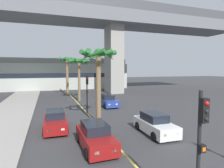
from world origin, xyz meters
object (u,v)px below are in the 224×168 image
Objects in this scene: car_queue_fourth at (55,121)px; palm_tree_far_median at (98,64)px; traffic_light_median_near at (201,138)px; traffic_light_median_far at (87,89)px; palm_tree_mid_median at (67,66)px; car_queue_front at (95,137)px; car_queue_second at (155,124)px; palm_tree_near_median at (79,66)px; car_queue_third at (108,101)px.

car_queue_fourth is 5.98m from palm_tree_far_median.
traffic_light_median_near is 1.00× the size of traffic_light_median_far.
traffic_light_median_near is 30.84m from palm_tree_mid_median.
car_queue_second is (4.87, 1.03, 0.00)m from car_queue_front.
car_queue_front is 0.98× the size of traffic_light_median_near.
palm_tree_near_median reaches higher than car_queue_fourth.
car_queue_front and car_queue_second have the same top height.
traffic_light_median_far is 0.65× the size of palm_tree_near_median.
car_queue_fourth is at bearing 154.14° from car_queue_second.
traffic_light_median_far is at bearing 91.33° from traffic_light_median_near.
traffic_light_median_far is (-0.37, 15.74, 0.00)m from traffic_light_median_near.
car_queue_second is 0.99× the size of traffic_light_median_near.
palm_tree_far_median is at bearing -87.81° from traffic_light_median_far.
car_queue_fourth is 0.58× the size of palm_tree_mid_median.
car_queue_third is (-0.11, 11.17, 0.00)m from car_queue_second.
car_queue_second is at bearing -25.86° from car_queue_fourth.
car_queue_third is 7.87m from palm_tree_near_median.
car_queue_front is at bearing -168.06° from car_queue_second.
traffic_light_median_far is at bearing 81.32° from car_queue_front.
car_queue_second is at bearing -50.34° from palm_tree_far_median.
palm_tree_mid_median is at bearing 92.32° from traffic_light_median_far.
car_queue_front is 1.01× the size of car_queue_third.
palm_tree_near_median reaches higher than traffic_light_median_near.
palm_tree_mid_median is (-4.07, 23.16, 4.81)m from car_queue_second.
car_queue_front is 0.58× the size of palm_tree_mid_median.
traffic_light_median_near is (-2.98, -18.70, 1.99)m from car_queue_third.
traffic_light_median_near is (3.96, -10.95, 1.99)m from car_queue_fourth.
palm_tree_near_median is at bearing 72.98° from car_queue_fourth.
car_queue_fourth is at bearing -171.47° from palm_tree_far_median.
palm_tree_mid_median is at bearing 88.10° from car_queue_front.
car_queue_fourth is 0.64× the size of palm_tree_near_median.
car_queue_second is 11.17m from car_queue_third.
palm_tree_far_median is at bearing -87.71° from palm_tree_mid_median.
traffic_light_median_far is (1.41, 9.24, 1.99)m from car_queue_front.
palm_tree_near_median is at bearing 89.66° from traffic_light_median_near.
palm_tree_near_median is (1.92, 17.84, 4.69)m from car_queue_front.
car_queue_third is at bearing 48.19° from car_queue_fourth.
traffic_light_median_far is at bearing 92.19° from palm_tree_far_median.
palm_tree_mid_median reaches higher than car_queue_third.
car_queue_third is 19.05m from traffic_light_median_near.
palm_tree_far_median reaches higher than car_queue_third.
car_queue_third is at bearing 90.59° from car_queue_second.
car_queue_fourth is 0.98× the size of traffic_light_median_far.
car_queue_third is at bearing 80.94° from traffic_light_median_near.
palm_tree_near_median is 0.91× the size of palm_tree_mid_median.
car_queue_front is 18.55m from palm_tree_near_median.
car_queue_third and car_queue_fourth have the same top height.
palm_tree_near_median is (-2.95, 16.81, 4.69)m from car_queue_second.
traffic_light_median_far is 0.59× the size of palm_tree_mid_median.
traffic_light_median_far is (-3.35, -2.97, 1.99)m from car_queue_third.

